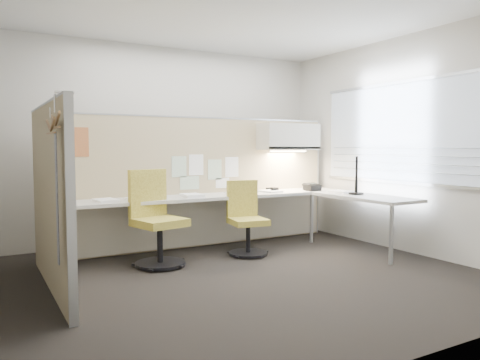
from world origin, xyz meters
TOP-DOWN VIEW (x-y plane):
  - floor at (0.00, 0.00)m, footprint 5.50×4.50m
  - ceiling at (0.00, 0.00)m, footprint 5.50×4.50m
  - wall_back at (0.00, 2.25)m, footprint 5.50×0.02m
  - wall_front at (0.00, -2.25)m, footprint 5.50×0.02m
  - wall_right at (2.75, 0.00)m, footprint 0.02×4.50m
  - window_pane at (2.73, 0.00)m, footprint 0.01×2.80m
  - partition_back at (0.55, 1.60)m, footprint 4.10×0.06m
  - partition_left at (-1.50, 0.50)m, footprint 0.06×2.20m
  - desk at (0.93, 1.13)m, footprint 4.00×2.07m
  - overhead_bin at (1.90, 1.39)m, footprint 0.90×0.36m
  - task_light_strip at (1.90, 1.39)m, footprint 0.60×0.06m
  - pinned_papers at (0.63, 1.57)m, footprint 1.01×0.00m
  - poster at (-1.05, 1.57)m, footprint 0.28×0.00m
  - chair_left at (-0.33, 0.87)m, footprint 0.61×0.63m
  - chair_right at (0.85, 0.83)m, footprint 0.49×0.51m
  - monitor at (2.30, 0.40)m, footprint 0.35×0.37m
  - phone at (2.12, 1.11)m, footprint 0.21×0.20m
  - stapler at (1.59, 1.40)m, footprint 0.14×0.06m
  - tape_dispenser at (1.56, 1.24)m, footprint 0.11×0.07m
  - coat_hook at (-1.58, -0.44)m, footprint 0.18×0.44m
  - paper_stack_0 at (-0.80, 1.23)m, footprint 0.26×0.33m
  - paper_stack_1 at (-0.41, 1.28)m, footprint 0.25×0.31m
  - paper_stack_2 at (0.26, 1.17)m, footprint 0.24×0.31m
  - paper_stack_3 at (0.97, 1.26)m, footprint 0.25×0.32m
  - paper_stack_4 at (1.49, 1.24)m, footprint 0.27×0.33m
  - paper_stack_5 at (2.33, 0.72)m, footprint 0.26×0.32m

SIDE VIEW (x-z plane):
  - floor at x=0.00m, z-range -0.01..0.00m
  - chair_right at x=0.85m, z-range -0.03..0.89m
  - chair_left at x=-0.33m, z-range -0.04..1.05m
  - desk at x=0.93m, z-range 0.24..0.97m
  - paper_stack_1 at x=-0.41m, z-range 0.73..0.75m
  - paper_stack_3 at x=0.97m, z-range 0.73..0.75m
  - paper_stack_5 at x=2.33m, z-range 0.73..0.75m
  - paper_stack_4 at x=1.49m, z-range 0.73..0.75m
  - paper_stack_0 at x=-0.80m, z-range 0.73..0.76m
  - paper_stack_2 at x=0.26m, z-range 0.73..0.77m
  - stapler at x=1.59m, z-range 0.73..0.78m
  - tape_dispenser at x=1.56m, z-range 0.73..0.79m
  - phone at x=2.12m, z-range 0.72..0.84m
  - partition_back at x=0.55m, z-range 0.00..1.75m
  - partition_left at x=-1.50m, z-range 0.00..1.75m
  - monitor at x=2.30m, z-range 0.77..1.27m
  - pinned_papers at x=0.63m, z-range 0.80..1.27m
  - task_light_strip at x=1.90m, z-range 1.29..1.31m
  - wall_back at x=0.00m, z-range 0.00..2.80m
  - wall_front at x=0.00m, z-range 0.00..2.80m
  - wall_right at x=2.75m, z-range 0.00..2.80m
  - poster at x=-1.05m, z-range 1.24..1.59m
  - coat_hook at x=-1.58m, z-range 0.76..2.08m
  - overhead_bin at x=1.90m, z-range 1.32..1.70m
  - window_pane at x=2.73m, z-range 0.90..2.20m
  - ceiling at x=0.00m, z-range 2.80..2.81m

